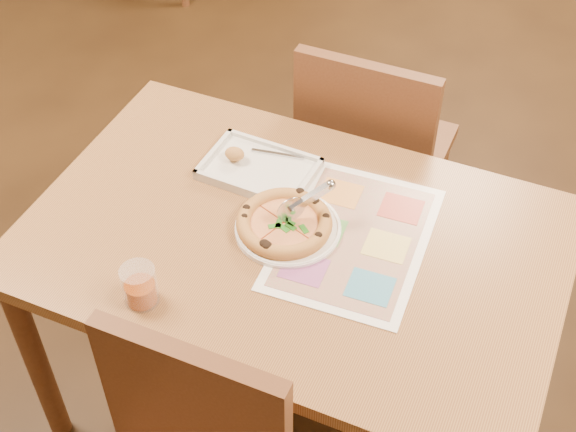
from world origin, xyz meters
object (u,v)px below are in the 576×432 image
at_px(chair_far, 371,141).
at_px(plate, 288,228).
at_px(appetizer_tray, 257,169).
at_px(pizza, 284,223).
at_px(pizza_cutter, 305,201).
at_px(glass_tumbler, 140,287).
at_px(dining_table, 293,260).
at_px(menu, 354,238).

distance_m(chair_far, plate, 0.61).
bearing_deg(chair_far, appetizer_tray, 66.99).
height_order(pizza, pizza_cutter, pizza_cutter).
bearing_deg(glass_tumbler, dining_table, 53.56).
bearing_deg(pizza_cutter, plate, -179.44).
bearing_deg(dining_table, menu, 20.94).
xyz_separation_m(pizza, menu, (0.17, 0.04, -0.02)).
bearing_deg(glass_tumbler, pizza, 57.78).
bearing_deg(pizza, pizza_cutter, 45.97).
bearing_deg(plate, dining_table, -35.28).
height_order(plate, pizza_cutter, pizza_cutter).
bearing_deg(pizza_cutter, menu, -47.20).
relative_size(pizza, menu, 0.49).
bearing_deg(glass_tumbler, plate, 57.09).
distance_m(pizza, menu, 0.17).
distance_m(plate, pizza, 0.02).
distance_m(dining_table, appetizer_tray, 0.27).
relative_size(appetizer_tray, glass_tumbler, 2.98).
bearing_deg(appetizer_tray, dining_table, -44.82).
height_order(chair_far, plate, chair_far).
xyz_separation_m(pizza, appetizer_tray, (-0.15, 0.17, -0.02)).
height_order(dining_table, plate, plate).
xyz_separation_m(dining_table, chair_far, (-0.00, 0.60, -0.07)).
bearing_deg(menu, plate, -166.17).
relative_size(dining_table, appetizer_tray, 4.40).
height_order(chair_far, menu, chair_far).
bearing_deg(pizza, chair_far, 87.30).
bearing_deg(pizza, menu, 14.49).
relative_size(plate, pizza_cutter, 2.22).
distance_m(plate, appetizer_tray, 0.23).
bearing_deg(appetizer_tray, menu, -21.52).
xyz_separation_m(glass_tumbler, menu, (0.37, 0.37, -0.04)).
distance_m(appetizer_tray, glass_tumbler, 0.50).
bearing_deg(appetizer_tray, pizza, -48.00).
bearing_deg(menu, dining_table, -159.06).
height_order(dining_table, pizza, pizza).
bearing_deg(appetizer_tray, pizza_cutter, -34.66).
distance_m(pizza_cutter, appetizer_tray, 0.24).
distance_m(chair_far, pizza, 0.62).
xyz_separation_m(chair_far, plate, (-0.02, -0.59, 0.16)).
xyz_separation_m(dining_table, pizza, (-0.03, 0.01, 0.11)).
relative_size(dining_table, menu, 2.71).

